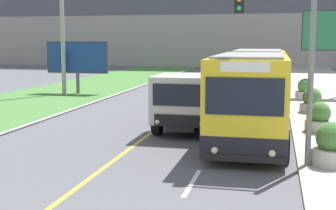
{
  "coord_description": "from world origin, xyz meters",
  "views": [
    {
      "loc": [
        4.78,
        -3.84,
        3.7
      ],
      "look_at": [
        1.1,
        12.16,
        1.4
      ],
      "focal_mm": 50.0,
      "sensor_mm": 36.0,
      "label": 1
    }
  ],
  "objects_px": {
    "utility_pole_far": "(62,5)",
    "planter_round_near": "(332,146)",
    "traffic_light_mast": "(288,43)",
    "billboard_small": "(77,58)",
    "planter_round_third": "(312,102)",
    "planter_round_far": "(305,90)",
    "planter_round_second": "(319,119)",
    "dump_truck": "(190,102)",
    "city_bus": "(254,91)"
  },
  "relations": [
    {
      "from": "city_bus",
      "to": "dump_truck",
      "type": "relative_size",
      "value": 1.96
    },
    {
      "from": "planter_round_near",
      "to": "utility_pole_far",
      "type": "bearing_deg",
      "value": 135.53
    },
    {
      "from": "planter_round_second",
      "to": "traffic_light_mast",
      "type": "bearing_deg",
      "value": -105.18
    },
    {
      "from": "utility_pole_far",
      "to": "planter_round_third",
      "type": "bearing_deg",
      "value": -18.1
    },
    {
      "from": "planter_round_far",
      "to": "planter_round_third",
      "type": "bearing_deg",
      "value": -89.7
    },
    {
      "from": "traffic_light_mast",
      "to": "planter_round_third",
      "type": "height_order",
      "value": "traffic_light_mast"
    },
    {
      "from": "billboard_small",
      "to": "planter_round_near",
      "type": "bearing_deg",
      "value": -46.85
    },
    {
      "from": "utility_pole_far",
      "to": "planter_round_second",
      "type": "xyz_separation_m",
      "value": [
        15.79,
        -10.3,
        -5.39
      ]
    },
    {
      "from": "utility_pole_far",
      "to": "billboard_small",
      "type": "xyz_separation_m",
      "value": [
        0.79,
        0.49,
        -3.56
      ]
    },
    {
      "from": "billboard_small",
      "to": "planter_round_far",
      "type": "bearing_deg",
      "value": -2.15
    },
    {
      "from": "dump_truck",
      "to": "planter_round_near",
      "type": "height_order",
      "value": "dump_truck"
    },
    {
      "from": "planter_round_near",
      "to": "planter_round_far",
      "type": "distance_m",
      "value": 15.35
    },
    {
      "from": "planter_round_third",
      "to": "planter_round_far",
      "type": "bearing_deg",
      "value": 90.3
    },
    {
      "from": "utility_pole_far",
      "to": "billboard_small",
      "type": "bearing_deg",
      "value": 31.89
    },
    {
      "from": "dump_truck",
      "to": "planter_round_second",
      "type": "relative_size",
      "value": 5.4
    },
    {
      "from": "planter_round_third",
      "to": "billboard_small",
      "type": "bearing_deg",
      "value": 159.37
    },
    {
      "from": "billboard_small",
      "to": "planter_round_far",
      "type": "height_order",
      "value": "billboard_small"
    },
    {
      "from": "city_bus",
      "to": "billboard_small",
      "type": "xyz_separation_m",
      "value": [
        -12.44,
        10.62,
        0.79
      ]
    },
    {
      "from": "utility_pole_far",
      "to": "planter_round_near",
      "type": "xyz_separation_m",
      "value": [
        15.71,
        -15.42,
        -5.36
      ]
    },
    {
      "from": "dump_truck",
      "to": "planter_round_second",
      "type": "distance_m",
      "value": 5.16
    },
    {
      "from": "planter_round_second",
      "to": "planter_round_third",
      "type": "height_order",
      "value": "planter_round_third"
    },
    {
      "from": "utility_pole_far",
      "to": "planter_round_third",
      "type": "distance_m",
      "value": 17.54
    },
    {
      "from": "utility_pole_far",
      "to": "traffic_light_mast",
      "type": "relative_size",
      "value": 2.11
    },
    {
      "from": "utility_pole_far",
      "to": "billboard_small",
      "type": "distance_m",
      "value": 3.68
    },
    {
      "from": "utility_pole_far",
      "to": "planter_round_near",
      "type": "bearing_deg",
      "value": -44.47
    },
    {
      "from": "dump_truck",
      "to": "billboard_small",
      "type": "relative_size",
      "value": 1.47
    },
    {
      "from": "planter_round_second",
      "to": "planter_round_far",
      "type": "bearing_deg",
      "value": 89.7
    },
    {
      "from": "billboard_small",
      "to": "dump_truck",
      "type": "bearing_deg",
      "value": -48.86
    },
    {
      "from": "planter_round_third",
      "to": "planter_round_far",
      "type": "xyz_separation_m",
      "value": [
        -0.03,
        5.12,
        0.02
      ]
    },
    {
      "from": "planter_round_near",
      "to": "planter_round_third",
      "type": "distance_m",
      "value": 10.23
    },
    {
      "from": "dump_truck",
      "to": "traffic_light_mast",
      "type": "height_order",
      "value": "traffic_light_mast"
    },
    {
      "from": "billboard_small",
      "to": "planter_round_second",
      "type": "relative_size",
      "value": 3.66
    },
    {
      "from": "traffic_light_mast",
      "to": "planter_round_second",
      "type": "height_order",
      "value": "traffic_light_mast"
    },
    {
      "from": "traffic_light_mast",
      "to": "planter_round_near",
      "type": "relative_size",
      "value": 4.45
    },
    {
      "from": "planter_round_third",
      "to": "utility_pole_far",
      "type": "bearing_deg",
      "value": 161.9
    },
    {
      "from": "billboard_small",
      "to": "planter_round_third",
      "type": "relative_size",
      "value": 3.53
    },
    {
      "from": "utility_pole_far",
      "to": "planter_round_second",
      "type": "distance_m",
      "value": 19.61
    },
    {
      "from": "utility_pole_far",
      "to": "traffic_light_mast",
      "type": "distance_m",
      "value": 21.31
    },
    {
      "from": "utility_pole_far",
      "to": "planter_round_near",
      "type": "height_order",
      "value": "utility_pole_far"
    },
    {
      "from": "city_bus",
      "to": "planter_round_near",
      "type": "xyz_separation_m",
      "value": [
        2.48,
        -5.29,
        -1.0
      ]
    },
    {
      "from": "traffic_light_mast",
      "to": "planter_round_far",
      "type": "height_order",
      "value": "traffic_light_mast"
    },
    {
      "from": "city_bus",
      "to": "traffic_light_mast",
      "type": "relative_size",
      "value": 2.25
    },
    {
      "from": "city_bus",
      "to": "traffic_light_mast",
      "type": "height_order",
      "value": "traffic_light_mast"
    },
    {
      "from": "city_bus",
      "to": "traffic_light_mast",
      "type": "xyz_separation_m",
      "value": [
        1.14,
        -5.42,
        1.97
      ]
    },
    {
      "from": "traffic_light_mast",
      "to": "planter_round_near",
      "type": "bearing_deg",
      "value": 5.52
    },
    {
      "from": "traffic_light_mast",
      "to": "planter_round_far",
      "type": "bearing_deg",
      "value": 84.55
    },
    {
      "from": "billboard_small",
      "to": "utility_pole_far",
      "type": "bearing_deg",
      "value": -148.11
    },
    {
      "from": "traffic_light_mast",
      "to": "planter_round_far",
      "type": "distance_m",
      "value": 15.82
    },
    {
      "from": "planter_round_second",
      "to": "planter_round_far",
      "type": "xyz_separation_m",
      "value": [
        0.05,
        10.23,
        0.04
      ]
    },
    {
      "from": "dump_truck",
      "to": "planter_round_third",
      "type": "height_order",
      "value": "dump_truck"
    }
  ]
}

